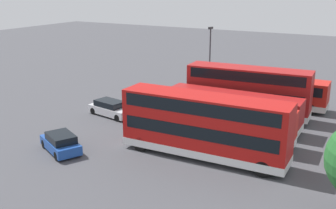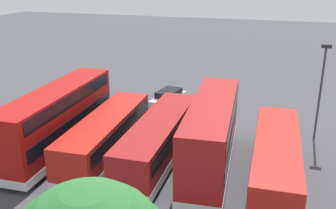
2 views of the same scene
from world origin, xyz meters
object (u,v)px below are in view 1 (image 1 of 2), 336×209
object	(u,v)px
lamp_post_tall	(210,54)
bus_single_deck_third	(233,108)
bus_single_deck_near_end	(269,90)
car_hatchback_silver	(111,108)
bus_double_decker_fifth	(204,125)
car_small_green	(61,143)
bus_single_deck_fourth	(223,121)
bus_double_decker_second	(248,90)

from	to	relation	value
lamp_post_tall	bus_single_deck_third	bearing A→B (deg)	33.25
bus_single_deck_near_end	bus_single_deck_third	world-z (taller)	same
bus_single_deck_near_end	car_hatchback_silver	bearing A→B (deg)	-49.09
bus_single_deck_near_end	bus_double_decker_fifth	world-z (taller)	bus_double_decker_fifth
car_small_green	lamp_post_tall	distance (m)	22.12
car_small_green	bus_single_deck_fourth	bearing A→B (deg)	129.63
car_hatchback_silver	car_small_green	distance (m)	8.96
bus_single_deck_near_end	bus_double_decker_second	xyz separation A→B (m)	(4.05, -0.85, 0.83)
car_small_green	lamp_post_tall	world-z (taller)	lamp_post_tall
bus_single_deck_third	bus_double_decker_fifth	xyz separation A→B (m)	(7.22, 0.60, 0.83)
bus_double_decker_second	bus_single_deck_third	size ratio (longest dim) A/B	0.98
bus_single_deck_third	car_small_green	bearing A→B (deg)	-37.91
bus_single_deck_near_end	car_hatchback_silver	size ratio (longest dim) A/B	2.40
bus_double_decker_second	bus_single_deck_third	world-z (taller)	bus_double_decker_second
bus_single_deck_near_end	bus_single_deck_third	xyz separation A→B (m)	(7.57, -0.97, 0.00)
bus_single_deck_fourth	car_hatchback_silver	size ratio (longest dim) A/B	2.34
bus_single_deck_near_end	lamp_post_tall	world-z (taller)	lamp_post_tall
bus_single_deck_fourth	car_small_green	size ratio (longest dim) A/B	2.56
bus_double_decker_second	car_small_green	size ratio (longest dim) A/B	2.65
bus_single_deck_near_end	bus_double_decker_second	distance (m)	4.22
bus_double_decker_second	bus_single_deck_near_end	bearing A→B (deg)	168.12
bus_single_deck_third	car_hatchback_silver	size ratio (longest dim) A/B	2.46
car_hatchback_silver	bus_single_deck_near_end	bearing A→B (deg)	130.91
bus_single_deck_near_end	lamp_post_tall	xyz separation A→B (m)	(-2.66, -7.68, 2.68)
bus_double_decker_fifth	car_small_green	bearing A→B (deg)	-65.92
car_hatchback_silver	car_small_green	xyz separation A→B (m)	(8.73, 2.00, -0.00)
bus_single_deck_third	bus_double_decker_fifth	size ratio (longest dim) A/B	0.97
bus_single_deck_third	bus_single_deck_near_end	bearing A→B (deg)	172.69
bus_double_decker_fifth	car_hatchback_silver	world-z (taller)	bus_double_decker_fifth
car_small_green	lamp_post_tall	bearing A→B (deg)	174.14
bus_single_deck_third	lamp_post_tall	world-z (taller)	lamp_post_tall
bus_double_decker_second	car_hatchback_silver	distance (m)	12.84
car_hatchback_silver	bus_double_decker_second	bearing A→B (deg)	119.57
bus_single_deck_third	bus_single_deck_fourth	world-z (taller)	same
car_small_green	bus_single_deck_third	bearing A→B (deg)	142.09
bus_double_decker_fifth	bus_single_deck_third	bearing A→B (deg)	-175.28
bus_single_deck_near_end	bus_double_decker_fifth	size ratio (longest dim) A/B	0.94
bus_single_deck_near_end	bus_double_decker_fifth	bearing A→B (deg)	-1.46
bus_single_deck_fourth	car_hatchback_silver	world-z (taller)	bus_single_deck_fourth
bus_single_deck_near_end	bus_single_deck_third	size ratio (longest dim) A/B	0.98
bus_single_deck_near_end	bus_double_decker_fifth	xyz separation A→B (m)	(14.79, -0.38, 0.83)
bus_double_decker_fifth	lamp_post_tall	bearing A→B (deg)	-157.29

